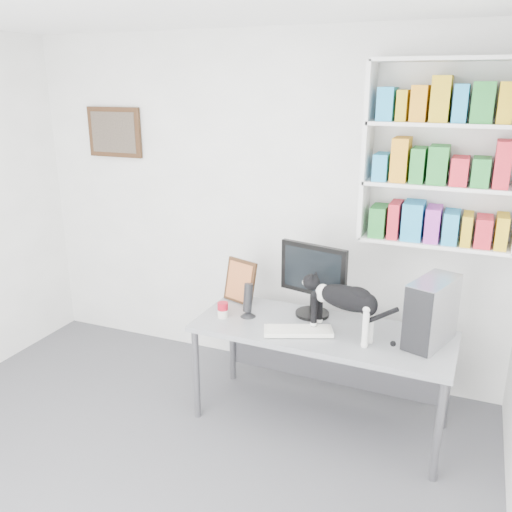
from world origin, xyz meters
name	(u,v)px	position (x,y,z in m)	size (l,w,h in m)	color
room	(98,291)	(0.00, 0.00, 1.35)	(4.01, 4.01, 2.70)	#4D4E52
bookshelf	(443,155)	(1.40, 1.85, 1.85)	(1.03, 0.28, 1.24)	silver
wall_art	(114,132)	(-1.30, 1.97, 1.90)	(0.52, 0.04, 0.42)	#402614
desk	(320,377)	(0.78, 1.28, 0.36)	(1.74, 0.68, 0.72)	gray
monitor	(313,280)	(0.65, 1.48, 0.99)	(0.50, 0.24, 0.54)	black
keyboard	(298,331)	(0.65, 1.16, 0.74)	(0.45, 0.17, 0.03)	silver
pc_tower	(432,312)	(1.46, 1.35, 0.94)	(0.19, 0.43, 0.43)	#AAAAAE
speaker	(248,300)	(0.23, 1.28, 0.85)	(0.11, 0.11, 0.26)	black
leaning_print	(240,280)	(0.07, 1.52, 0.89)	(0.27, 0.11, 0.34)	#402614
soup_can	(223,310)	(0.08, 1.21, 0.78)	(0.08, 0.08, 0.11)	#A80E20
cat	(344,311)	(0.94, 1.22, 0.91)	(0.61, 0.16, 0.38)	black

